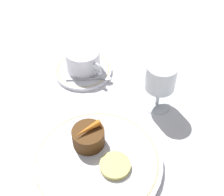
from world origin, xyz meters
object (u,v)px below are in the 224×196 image
object	(u,v)px
dinner_plate	(97,162)
wine_glass	(160,79)
coffee_cup	(83,60)
dessert_cake	(88,137)

from	to	relation	value
dinner_plate	wine_glass	distance (m)	0.23
coffee_cup	dinner_plate	bearing A→B (deg)	-36.16
coffee_cup	dessert_cake	world-z (taller)	coffee_cup
wine_glass	dessert_cake	bearing A→B (deg)	-97.29
wine_glass	coffee_cup	bearing A→B (deg)	-168.69
dessert_cake	coffee_cup	bearing A→B (deg)	141.19
dinner_plate	wine_glass	world-z (taller)	wine_glass
dessert_cake	dinner_plate	bearing A→B (deg)	-22.09
wine_glass	dessert_cake	world-z (taller)	wine_glass
dinner_plate	dessert_cake	world-z (taller)	dessert_cake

